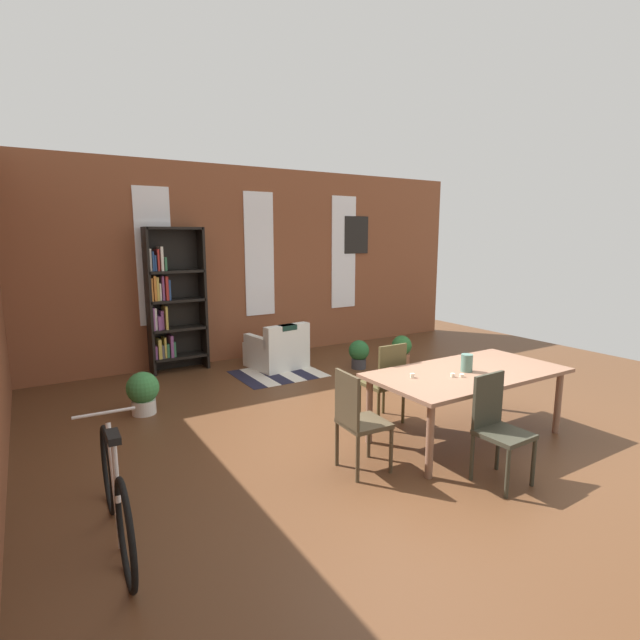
% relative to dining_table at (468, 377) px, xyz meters
% --- Properties ---
extents(ground_plane, '(10.79, 10.79, 0.00)m').
position_rel_dining_table_xyz_m(ground_plane, '(-0.34, 0.31, -0.67)').
color(ground_plane, '#55341E').
extents(back_wall_brick, '(8.68, 0.12, 3.30)m').
position_rel_dining_table_xyz_m(back_wall_brick, '(-0.34, 4.53, 0.98)').
color(back_wall_brick, brown).
rests_on(back_wall_brick, ground).
extents(window_pane_0, '(0.55, 0.02, 2.15)m').
position_rel_dining_table_xyz_m(window_pane_0, '(-2.13, 4.46, 1.14)').
color(window_pane_0, white).
extents(window_pane_1, '(0.55, 0.02, 2.15)m').
position_rel_dining_table_xyz_m(window_pane_1, '(-0.34, 4.46, 1.14)').
color(window_pane_1, white).
extents(window_pane_2, '(0.55, 0.02, 2.15)m').
position_rel_dining_table_xyz_m(window_pane_2, '(1.45, 4.46, 1.14)').
color(window_pane_2, white).
extents(dining_table, '(2.11, 1.08, 0.74)m').
position_rel_dining_table_xyz_m(dining_table, '(0.00, 0.00, 0.00)').
color(dining_table, '#865F49').
rests_on(dining_table, ground).
extents(vase_on_table, '(0.12, 0.12, 0.18)m').
position_rel_dining_table_xyz_m(vase_on_table, '(-0.03, 0.00, 0.16)').
color(vase_on_table, '#4C7266').
rests_on(vase_on_table, dining_table).
extents(tealight_candle_0, '(0.04, 0.04, 0.04)m').
position_rel_dining_table_xyz_m(tealight_candle_0, '(-0.30, -0.07, 0.09)').
color(tealight_candle_0, silver).
rests_on(tealight_candle_0, dining_table).
extents(tealight_candle_1, '(0.04, 0.04, 0.03)m').
position_rel_dining_table_xyz_m(tealight_candle_1, '(-0.22, -0.12, 0.08)').
color(tealight_candle_1, silver).
rests_on(tealight_candle_1, dining_table).
extents(tealight_candle_2, '(0.04, 0.04, 0.04)m').
position_rel_dining_table_xyz_m(tealight_candle_2, '(-0.67, 0.13, 0.09)').
color(tealight_candle_2, silver).
rests_on(tealight_candle_2, dining_table).
extents(dining_chair_head_left, '(0.42, 0.42, 0.95)m').
position_rel_dining_table_xyz_m(dining_chair_head_left, '(-1.43, 0.00, -0.16)').
color(dining_chair_head_left, '#443927').
rests_on(dining_chair_head_left, ground).
extents(dining_chair_far_left, '(0.40, 0.40, 0.95)m').
position_rel_dining_table_xyz_m(dining_chair_far_left, '(-0.48, 0.77, -0.16)').
color(dining_chair_far_left, '#453D22').
rests_on(dining_chair_far_left, ground).
extents(dining_chair_near_left, '(0.41, 0.41, 0.95)m').
position_rel_dining_table_xyz_m(dining_chair_near_left, '(-0.48, -0.77, -0.16)').
color(dining_chair_near_left, '#323125').
rests_on(dining_chair_near_left, ground).
extents(bookshelf_tall, '(0.89, 0.34, 2.28)m').
position_rel_dining_table_xyz_m(bookshelf_tall, '(-1.96, 4.26, 0.46)').
color(bookshelf_tall, black).
rests_on(bookshelf_tall, ground).
extents(armchair_white, '(0.90, 0.90, 0.75)m').
position_rel_dining_table_xyz_m(armchair_white, '(-0.45, 3.57, -0.39)').
color(armchair_white, white).
rests_on(armchair_white, ground).
extents(bicycle_second, '(0.44, 1.65, 0.89)m').
position_rel_dining_table_xyz_m(bicycle_second, '(-3.48, 0.06, -0.32)').
color(bicycle_second, black).
rests_on(bicycle_second, ground).
extents(potted_plant_by_shelf, '(0.34, 0.34, 0.47)m').
position_rel_dining_table_xyz_m(potted_plant_by_shelf, '(1.47, 2.71, -0.43)').
color(potted_plant_by_shelf, '#9E6042').
rests_on(potted_plant_by_shelf, ground).
extents(potted_plant_corner, '(0.33, 0.33, 0.47)m').
position_rel_dining_table_xyz_m(potted_plant_corner, '(0.64, 2.81, -0.42)').
color(potted_plant_corner, '#333338').
rests_on(potted_plant_corner, ground).
extents(potted_plant_window, '(0.39, 0.39, 0.52)m').
position_rel_dining_table_xyz_m(potted_plant_window, '(-2.79, 2.53, -0.39)').
color(potted_plant_window, silver).
rests_on(potted_plant_window, ground).
extents(striped_rug, '(1.30, 1.09, 0.01)m').
position_rel_dining_table_xyz_m(striped_rug, '(-0.63, 3.21, -0.67)').
color(striped_rug, '#1E1E33').
rests_on(striped_rug, ground).
extents(framed_picture, '(0.56, 0.03, 0.72)m').
position_rel_dining_table_xyz_m(framed_picture, '(1.74, 4.45, 1.48)').
color(framed_picture, black).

